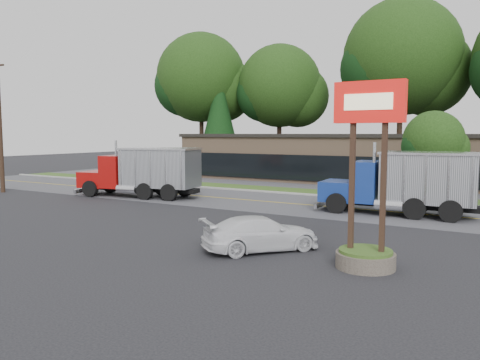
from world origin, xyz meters
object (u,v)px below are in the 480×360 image
object	(u,v)px
dump_truck_blue	(406,182)
rally_car	(261,233)
bilo_sign	(367,206)
utility_pole	(0,123)
dump_truck_red	(145,171)

from	to	relation	value
dump_truck_blue	rally_car	distance (m)	10.99
rally_car	bilo_sign	bearing A→B (deg)	-144.79
utility_pole	dump_truck_red	xyz separation A→B (m)	(10.94, 3.27, -3.29)
dump_truck_red	rally_car	xyz separation A→B (m)	(13.59, -8.95, -1.17)
dump_truck_red	dump_truck_blue	xyz separation A→B (m)	(16.73, 1.52, -0.00)
utility_pole	rally_car	world-z (taller)	utility_pole
utility_pole	dump_truck_red	distance (m)	11.88
bilo_sign	dump_truck_blue	bearing A→B (deg)	94.44
dump_truck_red	utility_pole	bearing A→B (deg)	6.30
utility_pole	bilo_sign	bearing A→B (deg)	-11.89
bilo_sign	rally_car	world-z (taller)	bilo_sign
bilo_sign	dump_truck_red	bearing A→B (deg)	152.19
utility_pole	dump_truck_red	world-z (taller)	utility_pole
dump_truck_blue	dump_truck_red	bearing A→B (deg)	2.84
bilo_sign	rally_car	xyz separation A→B (m)	(-3.98, 0.32, -1.39)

